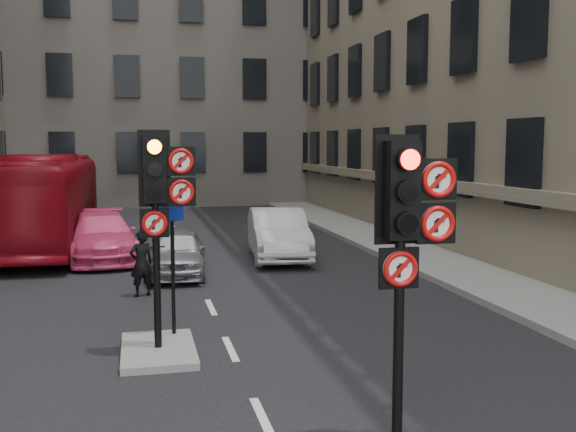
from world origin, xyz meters
name	(u,v)px	position (x,y,z in m)	size (l,w,h in m)	color
pavement_right	(441,259)	(7.20, 12.00, 0.08)	(3.00, 50.00, 0.16)	gray
centre_island	(158,350)	(-1.20, 5.00, 0.06)	(1.20, 2.00, 0.12)	gray
building_far	(157,39)	(0.00, 38.00, 10.00)	(30.00, 14.00, 20.00)	#6A6259
signal_near	(408,223)	(1.49, 0.99, 2.58)	(0.91, 0.40, 3.58)	black
signal_far	(160,191)	(-1.11, 4.99, 2.70)	(0.91, 0.40, 3.58)	black
car_silver	(178,252)	(-0.45, 11.76, 0.61)	(1.44, 3.58, 1.22)	#9A9BA1
car_white	(278,234)	(2.67, 13.72, 0.75)	(1.59, 4.57, 1.50)	silver
car_pink	(102,237)	(-2.54, 14.66, 0.70)	(1.96, 4.81, 1.40)	#EE467E
bus_red	(44,201)	(-4.50, 17.58, 1.56)	(2.62, 11.19, 3.12)	maroon
motorcycle	(155,262)	(-1.09, 10.81, 0.53)	(0.49, 1.75, 1.05)	black
motorcyclist	(141,263)	(-1.42, 9.43, 0.76)	(0.56, 0.36, 1.52)	black
info_sign	(173,249)	(-0.90, 5.73, 1.63)	(0.40, 0.17, 2.34)	black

